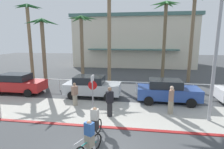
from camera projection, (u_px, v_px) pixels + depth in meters
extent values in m
plane|color=#424447|center=(124.00, 88.00, 17.06)|extent=(80.00, 80.00, 0.00)
cube|color=#ADAAA0|center=(117.00, 113.00, 11.42)|extent=(44.00, 4.00, 0.02)
cube|color=maroon|center=(112.00, 128.00, 9.48)|extent=(44.00, 0.24, 0.03)
cube|color=beige|center=(134.00, 42.00, 33.33)|extent=(19.55, 11.21, 7.99)
cube|color=#47706B|center=(134.00, 18.00, 32.51)|extent=(20.15, 11.81, 0.50)
cube|color=#47706B|center=(133.00, 50.00, 27.60)|extent=(13.68, 1.20, 0.16)
cylinder|color=white|center=(123.00, 82.00, 15.41)|extent=(20.58, 0.08, 0.08)
cylinder|color=white|center=(14.00, 83.00, 16.99)|extent=(0.08, 0.08, 1.00)
cylinder|color=white|center=(36.00, 84.00, 16.66)|extent=(0.08, 0.08, 1.00)
cylinder|color=white|center=(60.00, 85.00, 16.33)|extent=(0.08, 0.08, 1.00)
cylinder|color=white|center=(84.00, 86.00, 16.00)|extent=(0.08, 0.08, 1.00)
cylinder|color=white|center=(110.00, 87.00, 15.67)|extent=(0.08, 0.08, 1.00)
cylinder|color=white|center=(136.00, 88.00, 15.34)|extent=(0.08, 0.08, 1.00)
cylinder|color=white|center=(164.00, 89.00, 15.01)|extent=(0.08, 0.08, 1.00)
cylinder|color=white|center=(193.00, 90.00, 14.68)|extent=(0.08, 0.08, 1.00)
cylinder|color=white|center=(223.00, 91.00, 14.35)|extent=(0.08, 0.08, 1.00)
cylinder|color=gray|center=(93.00, 100.00, 10.49)|extent=(0.08, 0.08, 2.20)
cube|color=white|center=(92.00, 78.00, 10.24)|extent=(0.04, 0.56, 0.36)
cylinder|color=red|center=(93.00, 85.00, 10.32)|extent=(0.52, 0.03, 0.52)
cylinder|color=#9EA0A5|center=(216.00, 55.00, 9.62)|extent=(0.18, 0.18, 7.50)
cylinder|color=#846B4C|center=(30.00, 44.00, 20.12)|extent=(0.36, 0.36, 8.15)
cone|color=#235B2D|center=(35.00, 7.00, 19.23)|extent=(1.95, 0.32, 0.72)
cone|color=#235B2D|center=(34.00, 7.00, 19.94)|extent=(1.06, 1.51, 0.59)
cone|color=#235B2D|center=(28.00, 9.00, 20.22)|extent=(1.24, 1.83, 0.77)
cone|color=#235B2D|center=(21.00, 7.00, 19.47)|extent=(1.53, 0.32, 0.62)
cone|color=#235B2D|center=(20.00, 6.00, 18.83)|extent=(1.01, 1.42, 0.62)
cone|color=#235B2D|center=(27.00, 7.00, 18.74)|extent=(1.04, 1.47, 0.83)
cylinder|color=#756047|center=(44.00, 54.00, 17.65)|extent=(0.36, 0.36, 6.37)
cone|color=#235B2D|center=(49.00, 22.00, 16.98)|extent=(1.52, 0.32, 0.76)
cone|color=#235B2D|center=(51.00, 23.00, 17.52)|extent=(1.56, 1.38, 0.76)
cone|color=#235B2D|center=(48.00, 22.00, 17.94)|extent=(0.65, 1.95, 0.59)
cone|color=#235B2D|center=(42.00, 22.00, 17.82)|extent=(1.13, 1.63, 0.66)
cone|color=#235B2D|center=(37.00, 22.00, 17.37)|extent=(1.38, 0.76, 0.72)
cone|color=#235B2D|center=(33.00, 22.00, 16.92)|extent=(1.63, 0.85, 0.68)
cone|color=#235B2D|center=(33.00, 22.00, 16.43)|extent=(1.17, 1.71, 0.78)
cone|color=#235B2D|center=(38.00, 21.00, 16.16)|extent=(0.65, 1.98, 0.74)
cone|color=#235B2D|center=(45.00, 22.00, 16.54)|extent=(1.41, 1.26, 0.78)
cylinder|color=#756047|center=(82.00, 50.00, 19.06)|extent=(0.36, 0.36, 6.80)
cone|color=#2D6B33|center=(89.00, 18.00, 18.31)|extent=(1.76, 0.32, 0.59)
cone|color=#2D6B33|center=(87.00, 19.00, 18.91)|extent=(1.19, 1.37, 0.66)
cone|color=#2D6B33|center=(82.00, 19.00, 19.24)|extent=(0.69, 1.74, 0.59)
cone|color=#2D6B33|center=(76.00, 20.00, 18.84)|extent=(1.50, 0.94, 0.78)
cone|color=#2D6B33|center=(74.00, 18.00, 18.22)|extent=(1.44, 0.92, 0.57)
cone|color=#2D6B33|center=(77.00, 18.00, 17.77)|extent=(0.65, 1.55, 0.62)
cone|color=#2D6B33|center=(84.00, 19.00, 17.84)|extent=(1.22, 1.42, 0.84)
cylinder|color=#846B4C|center=(109.00, 39.00, 17.92)|extent=(0.36, 0.36, 9.23)
cylinder|color=brown|center=(164.00, 43.00, 19.54)|extent=(0.36, 0.36, 8.33)
cone|color=#387F3D|center=(172.00, 4.00, 18.68)|extent=(1.29, 0.32, 0.64)
cone|color=#387F3D|center=(170.00, 5.00, 19.15)|extent=(1.20, 1.20, 0.68)
cone|color=#387F3D|center=(165.00, 5.00, 19.68)|extent=(0.32, 1.94, 0.64)
cone|color=#387F3D|center=(159.00, 6.00, 19.49)|extent=(1.54, 1.54, 0.83)
cone|color=#387F3D|center=(158.00, 4.00, 18.88)|extent=(1.73, 0.32, 0.59)
cone|color=#387F3D|center=(161.00, 3.00, 18.27)|extent=(1.51, 1.51, 0.71)
cone|color=#387F3D|center=(167.00, 3.00, 17.96)|extent=(0.32, 1.77, 0.75)
cone|color=#387F3D|center=(173.00, 3.00, 18.08)|extent=(1.50, 1.50, 0.66)
cylinder|color=#756047|center=(191.00, 40.00, 18.77)|extent=(0.36, 0.36, 9.03)
cube|color=red|center=(19.00, 85.00, 15.42)|extent=(4.40, 1.80, 0.80)
cube|color=#1E2328|center=(15.00, 77.00, 15.33)|extent=(2.29, 1.58, 0.56)
cylinder|color=black|center=(40.00, 87.00, 16.17)|extent=(0.66, 0.22, 0.66)
cylinder|color=black|center=(28.00, 93.00, 14.42)|extent=(0.66, 0.22, 0.66)
cylinder|color=black|center=(12.00, 86.00, 16.58)|extent=(0.66, 0.22, 0.66)
cube|color=#B2B7BC|center=(93.00, 88.00, 14.44)|extent=(4.40, 1.80, 0.80)
cube|color=#1E2328|center=(89.00, 80.00, 14.35)|extent=(2.29, 1.58, 0.56)
cylinder|color=black|center=(112.00, 90.00, 15.19)|extent=(0.66, 0.22, 0.66)
cylinder|color=black|center=(108.00, 97.00, 13.44)|extent=(0.66, 0.22, 0.66)
cylinder|color=black|center=(79.00, 89.00, 15.60)|extent=(0.66, 0.22, 0.66)
cylinder|color=black|center=(72.00, 95.00, 13.85)|extent=(0.66, 0.22, 0.66)
cube|color=#284793|center=(168.00, 93.00, 13.19)|extent=(4.40, 1.80, 0.80)
cube|color=#1E2328|center=(165.00, 84.00, 13.10)|extent=(2.29, 1.58, 0.56)
cylinder|color=black|center=(185.00, 95.00, 13.94)|extent=(0.66, 0.22, 0.66)
cylinder|color=black|center=(191.00, 103.00, 12.19)|extent=(0.66, 0.22, 0.66)
cylinder|color=black|center=(148.00, 94.00, 14.35)|extent=(0.66, 0.22, 0.66)
cylinder|color=black|center=(149.00, 101.00, 12.60)|extent=(0.66, 0.22, 0.66)
cylinder|color=black|center=(223.00, 96.00, 13.81)|extent=(0.66, 0.22, 0.66)
torus|color=black|center=(96.00, 142.00, 7.59)|extent=(0.34, 0.68, 0.72)
cylinder|color=#197F7A|center=(91.00, 143.00, 7.28)|extent=(0.32, 0.65, 0.35)
cylinder|color=#197F7A|center=(82.00, 146.00, 6.82)|extent=(0.20, 0.37, 0.07)
cylinder|color=#197F7A|center=(90.00, 142.00, 7.19)|extent=(0.05, 0.05, 0.44)
cylinder|color=silver|center=(79.00, 142.00, 6.61)|extent=(0.23, 0.47, 0.04)
cube|color=gray|center=(90.00, 141.00, 7.18)|extent=(0.38, 0.41, 0.52)
cube|color=#2D5699|center=(89.00, 129.00, 7.08)|extent=(0.42, 0.37, 0.52)
sphere|color=#9E7556|center=(89.00, 123.00, 7.03)|extent=(0.22, 0.22, 0.22)
torus|color=black|center=(89.00, 137.00, 7.96)|extent=(0.19, 0.72, 0.72)
torus|color=black|center=(99.00, 126.00, 8.98)|extent=(0.19, 0.72, 0.72)
cylinder|color=black|center=(96.00, 126.00, 8.64)|extent=(0.17, 0.69, 0.35)
cylinder|color=black|center=(91.00, 129.00, 8.13)|extent=(0.12, 0.39, 0.07)
cylinder|color=black|center=(95.00, 126.00, 8.54)|extent=(0.05, 0.05, 0.44)
cylinder|color=silver|center=(89.00, 125.00, 7.90)|extent=(0.13, 0.50, 0.04)
cube|color=#232326|center=(95.00, 125.00, 8.53)|extent=(0.33, 0.37, 0.52)
cube|color=#B7B2A8|center=(95.00, 114.00, 8.43)|extent=(0.38, 0.32, 0.52)
sphere|color=#9E7556|center=(95.00, 110.00, 8.38)|extent=(0.22, 0.22, 0.22)
cylinder|color=#232326|center=(110.00, 109.00, 10.82)|extent=(0.44, 0.44, 0.87)
cube|color=black|center=(110.00, 97.00, 10.67)|extent=(0.48, 0.44, 0.67)
sphere|color=#9E7556|center=(110.00, 89.00, 10.57)|extent=(0.24, 0.24, 0.24)
cylinder|color=gray|center=(75.00, 100.00, 12.62)|extent=(0.43, 0.43, 0.78)
cube|color=#93705B|center=(75.00, 91.00, 12.49)|extent=(0.41, 0.47, 0.60)
sphere|color=#9E7556|center=(74.00, 84.00, 12.40)|extent=(0.21, 0.21, 0.21)
cylinder|color=gray|center=(171.00, 107.00, 11.22)|extent=(0.41, 0.41, 0.85)
cube|color=#93705B|center=(171.00, 95.00, 11.07)|extent=(0.38, 0.46, 0.66)
sphere|color=beige|center=(172.00, 88.00, 10.98)|extent=(0.24, 0.24, 0.24)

